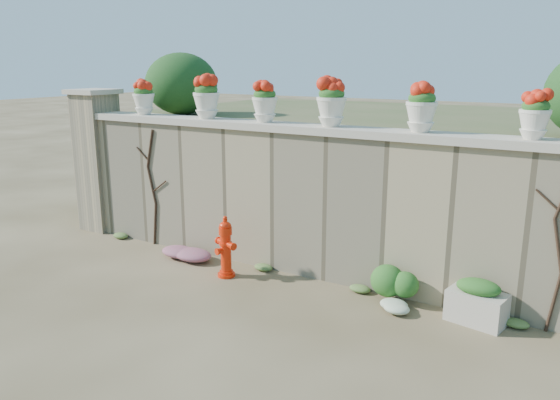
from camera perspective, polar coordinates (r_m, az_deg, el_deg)
The scene contains 19 objects.
ground at distance 6.56m, azimuth -5.23°, elevation -12.29°, with size 80.00×80.00×0.00m, color #4D4026.
stone_wall at distance 7.64m, azimuth 2.57°, elevation -0.38°, with size 8.00×0.40×2.00m, color gray.
wall_cap at distance 7.45m, azimuth 2.66°, elevation 7.47°, with size 8.10×0.52×0.10m, color #BBAF9E.
gate_pillar at distance 10.19m, azimuth -18.43°, elevation 4.04°, with size 0.72×0.72×2.48m.
raised_fill at distance 10.50m, azimuth 10.94°, elevation 3.36°, with size 9.00×6.00×2.00m, color #384C23.
back_shrub_left at distance 10.23m, azimuth -10.25°, elevation 11.86°, with size 1.30×1.30×1.10m, color #143814.
vine_left at distance 9.03m, azimuth -13.20°, elevation 1.45°, with size 0.60×0.04×1.91m.
vine_right at distance 6.58m, azimuth 27.15°, elevation -4.43°, with size 0.60×0.04×1.91m.
fire_hydrant at distance 7.63m, azimuth -5.70°, elevation -4.87°, with size 0.38×0.27×0.87m.
planter_box at distance 6.75m, azimuth 19.90°, elevation -10.04°, with size 0.69×0.48×0.53m.
green_shrub at distance 6.97m, azimuth 12.09°, elevation -8.18°, with size 0.63×0.57×0.60m, color #1E5119.
magenta_clump at distance 8.50m, azimuth -9.51°, elevation -5.34°, with size 0.82×0.55×0.22m, color #C42788.
white_flowers at distance 6.79m, azimuth 12.37°, elevation -10.87°, with size 0.45×0.36×0.16m, color white.
urn_pot_0 at distance 9.20m, azimuth -14.06°, elevation 10.31°, with size 0.35×0.35×0.54m.
urn_pot_1 at distance 8.35m, azimuth -7.70°, elevation 10.53°, with size 0.40×0.40×0.62m.
urn_pot_2 at distance 7.75m, azimuth -1.60°, elevation 10.17°, with size 0.36×0.36×0.56m.
urn_pot_3 at distance 7.25m, azimuth 5.39°, elevation 10.04°, with size 0.39×0.39×0.61m.
urn_pot_4 at distance 6.82m, azimuth 14.56°, elevation 9.29°, with size 0.37×0.37×0.59m.
urn_pot_5 at distance 6.57m, azimuth 25.08°, elevation 7.99°, with size 0.33×0.33×0.52m.
Camera 1 is at (3.51, -4.71, 2.90)m, focal length 35.00 mm.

